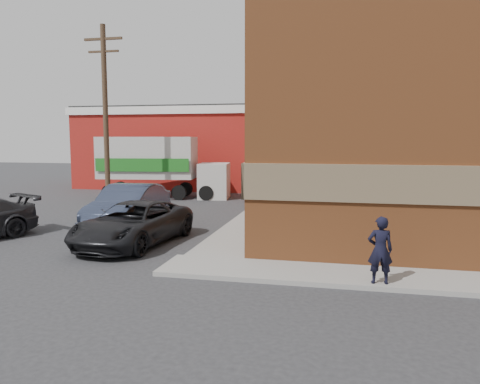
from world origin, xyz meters
The scene contains 9 objects.
ground centered at (0.00, 0.00, 0.00)m, with size 90.00×90.00×0.00m, color #28282B.
brick_building centered at (8.50, 9.00, 4.68)m, with size 14.25×18.25×9.36m.
sidewalk_west centered at (0.60, 9.00, 0.06)m, with size 1.80×18.00×0.12m, color gray.
warehouse centered at (-6.00, 20.00, 2.81)m, with size 16.30×8.30×5.60m.
utility_pole centered at (-7.50, 9.00, 4.75)m, with size 2.00×0.26×9.00m.
man centered at (5.04, -1.54, 0.91)m, with size 0.58×0.38×1.58m, color black.
sedan centered at (-4.00, 4.13, 0.83)m, with size 1.76×5.06×1.67m, color #303950.
suv_a centered at (-2.52, 1.41, 0.70)m, with size 2.31×5.01×1.39m, color black.
box_truck centered at (-6.30, 12.94, 2.04)m, with size 7.38×3.02×3.54m.
Camera 1 is at (4.16, -12.56, 3.50)m, focal length 35.00 mm.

